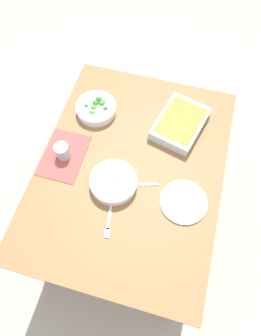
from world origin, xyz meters
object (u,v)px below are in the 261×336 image
object	(u,v)px
spoon_by_stew	(134,184)
side_plate	(184,202)
stew_bowl	(114,182)
broccoli_bowl	(96,108)
drink_cup	(63,152)
fork_on_table	(109,222)
baking_dish	(180,123)

from	to	relation	value
spoon_by_stew	side_plate	bearing A→B (deg)	-96.20
stew_bowl	spoon_by_stew	distance (m)	0.10
broccoli_bowl	drink_cup	xyz separation A→B (m)	(-0.30, 0.07, 0.01)
stew_bowl	side_plate	size ratio (longest dim) A/B	1.03
drink_cup	fork_on_table	world-z (taller)	drink_cup
baking_dish	drink_cup	distance (m)	0.62
drink_cup	fork_on_table	bearing A→B (deg)	-129.91
broccoli_bowl	baking_dish	size ratio (longest dim) A/B	0.63
side_plate	fork_on_table	bearing A→B (deg)	120.48
side_plate	spoon_by_stew	size ratio (longest dim) A/B	1.27
drink_cup	side_plate	size ratio (longest dim) A/B	0.39
baking_dish	drink_cup	size ratio (longest dim) A/B	4.06
spoon_by_stew	fork_on_table	distance (m)	0.22
drink_cup	fork_on_table	size ratio (longest dim) A/B	0.48
drink_cup	side_plate	xyz separation A→B (m)	(-0.09, -0.63, -0.03)
stew_bowl	spoon_by_stew	world-z (taller)	stew_bowl
side_plate	fork_on_table	world-z (taller)	side_plate
broccoli_bowl	baking_dish	distance (m)	0.45
broccoli_bowl	spoon_by_stew	bearing A→B (deg)	-139.54
stew_bowl	broccoli_bowl	bearing A→B (deg)	29.02
drink_cup	side_plate	bearing A→B (deg)	-97.80
drink_cup	spoon_by_stew	bearing A→B (deg)	-98.82
broccoli_bowl	fork_on_table	distance (m)	0.62
side_plate	broccoli_bowl	bearing A→B (deg)	54.89
broccoli_bowl	fork_on_table	xyz separation A→B (m)	(-0.57, -0.25, -0.03)
broccoli_bowl	drink_cup	world-z (taller)	drink_cup
fork_on_table	side_plate	bearing A→B (deg)	-59.52
baking_dish	drink_cup	bearing A→B (deg)	121.79
drink_cup	stew_bowl	bearing A→B (deg)	-106.67
drink_cup	fork_on_table	xyz separation A→B (m)	(-0.27, -0.32, -0.04)
stew_bowl	spoon_by_stew	size ratio (longest dim) A/B	1.31
stew_bowl	side_plate	world-z (taller)	stew_bowl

